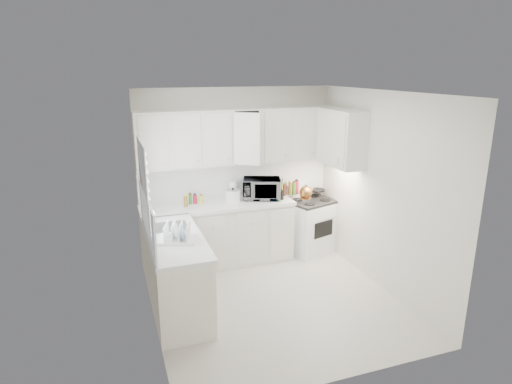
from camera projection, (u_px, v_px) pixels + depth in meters
name	position (u px, v px, depth m)	size (l,w,h in m)	color
floor	(274.00, 300.00, 5.59)	(3.20, 3.20, 0.00)	beige
ceiling	(277.00, 92.00, 4.88)	(3.20, 3.20, 0.00)	white
wall_back	(237.00, 174.00, 6.69)	(3.00, 3.00, 0.00)	beige
wall_front	(343.00, 255.00, 3.78)	(3.00, 3.00, 0.00)	beige
wall_left	(148.00, 217.00, 4.76)	(3.20, 3.20, 0.00)	beige
wall_right	(381.00, 192.00, 5.71)	(3.20, 3.20, 0.00)	beige
window_blinds	(145.00, 186.00, 5.01)	(0.06, 0.96, 1.06)	white
lower_cabinets_back	(218.00, 235.00, 6.52)	(2.22, 0.60, 0.90)	beige
lower_cabinets_left	(176.00, 275.00, 5.27)	(0.60, 1.60, 0.90)	beige
countertop_back	(218.00, 205.00, 6.38)	(2.24, 0.64, 0.05)	silver
countertop_left	(175.00, 238.00, 5.14)	(0.64, 1.62, 0.05)	silver
backsplash_back	(237.00, 179.00, 6.70)	(2.98, 0.02, 0.55)	silver
backsplash_left	(147.00, 217.00, 4.96)	(0.02, 1.60, 0.55)	silver
upper_cabinets_back	(240.00, 163.00, 6.48)	(3.00, 0.33, 0.80)	beige
upper_cabinets_right	(340.00, 165.00, 6.34)	(0.33, 0.90, 0.80)	beige
sink	(170.00, 218.00, 5.42)	(0.42, 0.38, 0.30)	gray
stove	(311.00, 219.00, 6.97)	(0.71, 0.58, 1.09)	white
tea_kettle	(306.00, 191.00, 6.63)	(0.25, 0.21, 0.23)	#935B28
frying_pan	(317.00, 190.00, 7.05)	(0.24, 0.41, 0.04)	black
microwave	(262.00, 186.00, 6.58)	(0.56, 0.31, 0.38)	gray
rice_cooker	(233.00, 195.00, 6.43)	(0.22, 0.22, 0.22)	white
paper_towel	(233.00, 190.00, 6.58)	(0.12, 0.12, 0.27)	white
utensil_crock	(281.00, 189.00, 6.55)	(0.11, 0.11, 0.33)	black
dish_rack	(176.00, 231.00, 4.97)	(0.42, 0.32, 0.23)	white
spice_left_0	(185.00, 200.00, 6.33)	(0.06, 0.06, 0.13)	olive
spice_left_1	(191.00, 201.00, 6.27)	(0.06, 0.06, 0.13)	#35822B
spice_left_2	(195.00, 199.00, 6.38)	(0.06, 0.06, 0.13)	#B5182C
spice_left_3	(201.00, 200.00, 6.32)	(0.06, 0.06, 0.13)	yellow
sauce_right_0	(275.00, 189.00, 6.81)	(0.06, 0.06, 0.19)	#B5182C
sauce_right_1	(280.00, 189.00, 6.77)	(0.06, 0.06, 0.19)	yellow
sauce_right_2	(281.00, 188.00, 6.85)	(0.06, 0.06, 0.19)	#582419
sauce_right_3	(286.00, 189.00, 6.81)	(0.06, 0.06, 0.19)	black
sauce_right_4	(288.00, 187.00, 6.88)	(0.06, 0.06, 0.19)	olive
sauce_right_5	(293.00, 188.00, 6.84)	(0.06, 0.06, 0.19)	#35822B
sauce_right_6	(294.00, 187.00, 6.92)	(0.06, 0.06, 0.19)	#B5182C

